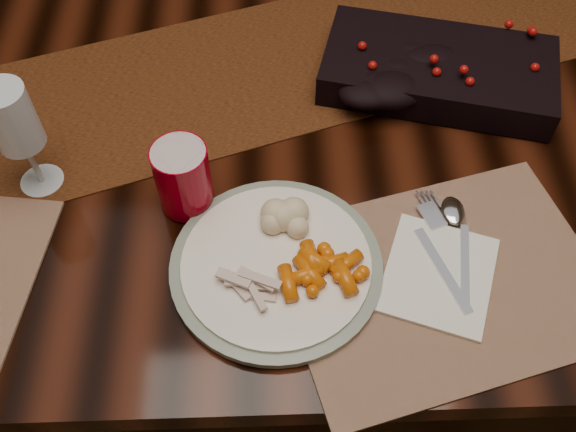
{
  "coord_description": "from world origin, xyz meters",
  "views": [
    {
      "loc": [
        -0.05,
        -0.74,
        1.47
      ],
      "look_at": [
        -0.04,
        -0.26,
        0.8
      ],
      "focal_mm": 40.0,
      "sensor_mm": 36.0,
      "label": 1
    }
  ],
  "objects_px": {
    "mashed_potatoes": "(286,213)",
    "wine_glass": "(22,140)",
    "dining_table": "(303,232)",
    "centerpiece": "(439,66)",
    "baby_carrots": "(322,277)",
    "napkin": "(439,274)",
    "placemat_main": "(443,281)",
    "red_cup": "(183,178)",
    "turkey_shreds": "(247,285)",
    "dinner_plate": "(276,265)"
  },
  "relations": [
    {
      "from": "placemat_main",
      "to": "napkin",
      "type": "bearing_deg",
      "value": 112.44
    },
    {
      "from": "dining_table",
      "to": "placemat_main",
      "type": "xyz_separation_m",
      "value": [
        0.16,
        -0.33,
        0.38
      ]
    },
    {
      "from": "dinner_plate",
      "to": "red_cup",
      "type": "height_order",
      "value": "red_cup"
    },
    {
      "from": "red_cup",
      "to": "dinner_plate",
      "type": "bearing_deg",
      "value": -43.1
    },
    {
      "from": "mashed_potatoes",
      "to": "turkey_shreds",
      "type": "relative_size",
      "value": 0.98
    },
    {
      "from": "dinner_plate",
      "to": "mashed_potatoes",
      "type": "relative_size",
      "value": 3.7
    },
    {
      "from": "centerpiece",
      "to": "baby_carrots",
      "type": "relative_size",
      "value": 3.51
    },
    {
      "from": "dining_table",
      "to": "centerpiece",
      "type": "xyz_separation_m",
      "value": [
        0.21,
        0.03,
        0.41
      ]
    },
    {
      "from": "turkey_shreds",
      "to": "dining_table",
      "type": "bearing_deg",
      "value": 75.07
    },
    {
      "from": "dinner_plate",
      "to": "dining_table",
      "type": "bearing_deg",
      "value": 79.79
    },
    {
      "from": "placemat_main",
      "to": "red_cup",
      "type": "relative_size",
      "value": 3.9
    },
    {
      "from": "turkey_shreds",
      "to": "napkin",
      "type": "xyz_separation_m",
      "value": [
        0.24,
        0.02,
        -0.02
      ]
    },
    {
      "from": "mashed_potatoes",
      "to": "wine_glass",
      "type": "bearing_deg",
      "value": 164.61
    },
    {
      "from": "placemat_main",
      "to": "wine_glass",
      "type": "distance_m",
      "value": 0.58
    },
    {
      "from": "napkin",
      "to": "red_cup",
      "type": "bearing_deg",
      "value": 179.15
    },
    {
      "from": "red_cup",
      "to": "dining_table",
      "type": "bearing_deg",
      "value": 48.14
    },
    {
      "from": "turkey_shreds",
      "to": "red_cup",
      "type": "height_order",
      "value": "red_cup"
    },
    {
      "from": "dinner_plate",
      "to": "turkey_shreds",
      "type": "height_order",
      "value": "turkey_shreds"
    },
    {
      "from": "baby_carrots",
      "to": "napkin",
      "type": "relative_size",
      "value": 0.66
    },
    {
      "from": "napkin",
      "to": "dinner_plate",
      "type": "bearing_deg",
      "value": -164.03
    },
    {
      "from": "placemat_main",
      "to": "red_cup",
      "type": "height_order",
      "value": "red_cup"
    },
    {
      "from": "baby_carrots",
      "to": "centerpiece",
      "type": "bearing_deg",
      "value": 60.68
    },
    {
      "from": "red_cup",
      "to": "wine_glass",
      "type": "distance_m",
      "value": 0.22
    },
    {
      "from": "turkey_shreds",
      "to": "red_cup",
      "type": "xyz_separation_m",
      "value": [
        -0.08,
        0.15,
        0.03
      ]
    },
    {
      "from": "dining_table",
      "to": "centerpiece",
      "type": "relative_size",
      "value": 5.04
    },
    {
      "from": "mashed_potatoes",
      "to": "wine_glass",
      "type": "height_order",
      "value": "wine_glass"
    },
    {
      "from": "mashed_potatoes",
      "to": "wine_glass",
      "type": "relative_size",
      "value": 0.42
    },
    {
      "from": "centerpiece",
      "to": "red_cup",
      "type": "xyz_separation_m",
      "value": [
        -0.38,
        -0.23,
        0.02
      ]
    },
    {
      "from": "red_cup",
      "to": "centerpiece",
      "type": "bearing_deg",
      "value": 30.41
    },
    {
      "from": "centerpiece",
      "to": "baby_carrots",
      "type": "height_order",
      "value": "centerpiece"
    },
    {
      "from": "dinner_plate",
      "to": "baby_carrots",
      "type": "height_order",
      "value": "baby_carrots"
    },
    {
      "from": "turkey_shreds",
      "to": "red_cup",
      "type": "bearing_deg",
      "value": 119.29
    },
    {
      "from": "baby_carrots",
      "to": "red_cup",
      "type": "height_order",
      "value": "red_cup"
    },
    {
      "from": "mashed_potatoes",
      "to": "napkin",
      "type": "bearing_deg",
      "value": -22.25
    },
    {
      "from": "dining_table",
      "to": "wine_glass",
      "type": "relative_size",
      "value": 10.22
    },
    {
      "from": "napkin",
      "to": "wine_glass",
      "type": "xyz_separation_m",
      "value": [
        -0.54,
        0.17,
        0.08
      ]
    },
    {
      "from": "turkey_shreds",
      "to": "centerpiece",
      "type": "bearing_deg",
      "value": 51.39
    },
    {
      "from": "napkin",
      "to": "wine_glass",
      "type": "bearing_deg",
      "value": -177.08
    },
    {
      "from": "dining_table",
      "to": "dinner_plate",
      "type": "height_order",
      "value": "dinner_plate"
    },
    {
      "from": "centerpiece",
      "to": "wine_glass",
      "type": "xyz_separation_m",
      "value": [
        -0.59,
        -0.18,
        0.05
      ]
    },
    {
      "from": "dinner_plate",
      "to": "baby_carrots",
      "type": "relative_size",
      "value": 2.7
    },
    {
      "from": "mashed_potatoes",
      "to": "napkin",
      "type": "relative_size",
      "value": 0.48
    },
    {
      "from": "red_cup",
      "to": "placemat_main",
      "type": "bearing_deg",
      "value": -22.41
    },
    {
      "from": "dining_table",
      "to": "wine_glass",
      "type": "height_order",
      "value": "wine_glass"
    },
    {
      "from": "placemat_main",
      "to": "turkey_shreds",
      "type": "height_order",
      "value": "turkey_shreds"
    },
    {
      "from": "napkin",
      "to": "wine_glass",
      "type": "relative_size",
      "value": 0.88
    },
    {
      "from": "dining_table",
      "to": "turkey_shreds",
      "type": "bearing_deg",
      "value": -104.93
    },
    {
      "from": "centerpiece",
      "to": "mashed_potatoes",
      "type": "height_order",
      "value": "centerpiece"
    },
    {
      "from": "dining_table",
      "to": "wine_glass",
      "type": "xyz_separation_m",
      "value": [
        -0.39,
        -0.15,
        0.46
      ]
    },
    {
      "from": "baby_carrots",
      "to": "napkin",
      "type": "xyz_separation_m",
      "value": [
        0.15,
        0.01,
        -0.02
      ]
    }
  ]
}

